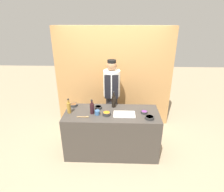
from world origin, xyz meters
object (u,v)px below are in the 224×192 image
Objects in this scene: sauce_bowl_yellow at (98,107)px; cup_blue at (97,113)px; bottle_vinegar at (69,107)px; sauce_bowl_purple at (144,112)px; sauce_bowl_red at (149,117)px; sauce_bowl_brown at (74,105)px; cutting_board at (124,114)px; wooden_spoon at (84,117)px; bottle_wine at (92,108)px; chef_center at (112,95)px; sauce_bowl_orange at (107,114)px; bottle_soy at (114,101)px.

cup_blue is (0.01, -0.25, 0.02)m from sauce_bowl_yellow.
bottle_vinegar reaches higher than sauce_bowl_yellow.
sauce_bowl_purple is 0.77× the size of sauce_bowl_red.
sauce_bowl_purple is 0.21m from sauce_bowl_red.
bottle_vinegar is at bearing -93.93° from sauce_bowl_brown.
wooden_spoon reaches higher than cutting_board.
bottle_wine is at bearing -177.87° from sauce_bowl_purple.
chef_center is at bearing 63.37° from wooden_spoon.
sauce_bowl_orange reaches higher than cutting_board.
wooden_spoon is at bearing -121.91° from sauce_bowl_yellow.
bottle_soy is 0.49m from chef_center.
cutting_board is at bearing -169.41° from sauce_bowl_purple.
sauce_bowl_yellow reaches higher than sauce_bowl_brown.
sauce_bowl_purple is 0.32× the size of cutting_board.
sauce_bowl_red is at bearing -6.58° from bottle_vinegar.
chef_center is at bearing 108.19° from cutting_board.
sauce_bowl_yellow is 0.25m from cup_blue.
sauce_bowl_red is at bearing -17.39° from sauce_bowl_brown.
bottle_wine is (0.42, -0.30, 0.08)m from sauce_bowl_brown.
bottle_wine is 1.29× the size of wooden_spoon.
cup_blue is at bearing 176.06° from sauce_bowl_orange.
sauce_bowl_orange is 0.38m from bottle_soy.
sauce_bowl_yellow is at bearing 159.30° from sauce_bowl_red.
bottle_wine is (-1.05, 0.16, 0.08)m from sauce_bowl_red.
chef_center reaches higher than bottle_wine.
sauce_bowl_purple is 1.38× the size of cup_blue.
sauce_bowl_yellow is at bearing -113.10° from chef_center.
cup_blue is (0.52, -0.34, 0.02)m from sauce_bowl_brown.
bottle_vinegar is 0.37m from wooden_spoon.
sauce_bowl_purple is at bearing -48.91° from chef_center.
chef_center is at bearing 85.56° from sauce_bowl_orange.
wooden_spoon is at bearing -116.63° from chef_center.
bottle_soy is 0.70m from wooden_spoon.
bottle_soy is 1.16× the size of bottle_vinegar.
sauce_bowl_brown is at bearing 86.07° from bottle_vinegar.
sauce_bowl_yellow is (0.51, -0.10, 0.00)m from sauce_bowl_brown.
bottle_vinegar is at bearing 177.71° from cutting_board.
sauce_bowl_orange is at bearing -172.32° from sauce_bowl_purple.
sauce_bowl_yellow is 0.42× the size of bottle_soy.
bottle_soy reaches higher than cup_blue.
sauce_bowl_brown reaches higher than wooden_spoon.
bottle_soy is 3.66× the size of cup_blue.
chef_center is at bearing 66.90° from sauce_bowl_yellow.
bottle_soy is at bearing 122.70° from cutting_board.
cutting_board is 0.85m from chef_center.
sauce_bowl_orange is 0.18m from cup_blue.
sauce_bowl_brown is 0.90m from chef_center.
chef_center is at bearing 32.21° from sauce_bowl_brown.
sauce_bowl_yellow reaches higher than sauce_bowl_red.
wooden_spoon is (-0.73, -0.12, 0.00)m from cutting_board.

